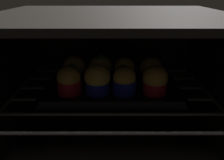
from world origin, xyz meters
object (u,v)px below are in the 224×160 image
at_px(muffin_row1_col0, 74,70).
at_px(muffin_row1_col1, 100,70).
at_px(muffin_row0_col0, 69,81).
at_px(muffin_row1_col3, 151,71).
at_px(muffin_row1_col2, 125,71).
at_px(baking_tray, 112,89).
at_px(muffin_row0_col2, 124,81).
at_px(muffin_row0_col1, 97,80).
at_px(muffin_row0_col3, 155,81).

xyz_separation_m(muffin_row1_col0, muffin_row1_col1, (0.08, 0.00, 0.00)).
xyz_separation_m(muffin_row0_col0, muffin_row1_col0, (0.00, 0.07, 0.00)).
bearing_deg(muffin_row1_col3, muffin_row1_col2, 177.95).
height_order(baking_tray, muffin_row0_col2, muffin_row0_col2).
relative_size(muffin_row0_col0, muffin_row0_col2, 1.05).
bearing_deg(muffin_row0_col1, muffin_row0_col2, 0.05).
xyz_separation_m(muffin_row0_col1, muffin_row1_col3, (0.15, 0.07, -0.00)).
bearing_deg(muffin_row1_col3, muffin_row0_col3, -89.96).
bearing_deg(muffin_row1_col2, muffin_row0_col1, -135.59).
xyz_separation_m(muffin_row1_col0, muffin_row1_col2, (0.15, 0.00, -0.00)).
height_order(muffin_row0_col0, muffin_row0_col3, muffin_row0_col0).
xyz_separation_m(muffin_row0_col0, muffin_row1_col1, (0.08, 0.07, 0.00)).
bearing_deg(muffin_row1_col0, muffin_row0_col2, -26.83).
bearing_deg(muffin_row0_col1, muffin_row1_col3, 25.17).
relative_size(muffin_row0_col1, muffin_row1_col2, 1.04).
distance_m(muffin_row0_col2, muffin_row1_col2, 0.07).
relative_size(muffin_row0_col1, muffin_row1_col1, 0.91).
relative_size(muffin_row0_col0, muffin_row0_col3, 1.02).
height_order(muffin_row0_col1, muffin_row0_col3, muffin_row0_col1).
relative_size(muffin_row0_col2, muffin_row1_col3, 0.96).
bearing_deg(muffin_row0_col1, muffin_row1_col2, 44.41).
relative_size(muffin_row0_col1, muffin_row1_col3, 1.02).
xyz_separation_m(muffin_row0_col2, muffin_row1_col0, (-0.14, 0.07, 0.00)).
relative_size(muffin_row1_col2, muffin_row1_col3, 0.98).
bearing_deg(muffin_row0_col3, muffin_row0_col0, 179.71).
distance_m(muffin_row0_col0, muffin_row0_col1, 0.07).
distance_m(muffin_row1_col0, muffin_row1_col2, 0.15).
xyz_separation_m(muffin_row0_col2, muffin_row1_col1, (-0.07, 0.07, 0.00)).
bearing_deg(muffin_row1_col1, muffin_row1_col0, -178.68).
relative_size(muffin_row0_col2, muffin_row1_col1, 0.85).
distance_m(muffin_row1_col0, muffin_row1_col1, 0.08).
xyz_separation_m(muffin_row0_col2, muffin_row1_col3, (0.08, 0.07, 0.00)).
bearing_deg(muffin_row0_col3, muffin_row1_col1, 153.06).
bearing_deg(muffin_row1_col2, muffin_row0_col2, -93.59).
height_order(muffin_row0_col1, muffin_row0_col2, muffin_row0_col1).
height_order(muffin_row0_col3, muffin_row1_col0, muffin_row1_col0).
height_order(muffin_row0_col0, muffin_row1_col3, same).
bearing_deg(muffin_row1_col1, muffin_row0_col3, -26.94).
height_order(muffin_row1_col1, muffin_row1_col3, muffin_row1_col1).
bearing_deg(muffin_row1_col1, muffin_row0_col2, -48.05).
relative_size(muffin_row0_col2, muffin_row0_col3, 0.97).
xyz_separation_m(baking_tray, muffin_row1_col1, (-0.03, 0.04, 0.04)).
xyz_separation_m(muffin_row0_col0, muffin_row0_col2, (0.14, 0.00, -0.00)).
bearing_deg(muffin_row0_col2, muffin_row0_col0, -180.00).
xyz_separation_m(muffin_row0_col3, muffin_row1_col1, (-0.15, 0.07, 0.00)).
xyz_separation_m(muffin_row0_col1, muffin_row1_col0, (-0.07, 0.07, 0.00)).
height_order(baking_tray, muffin_row0_col1, muffin_row0_col1).
bearing_deg(muffin_row1_col0, muffin_row1_col1, 1.32).
bearing_deg(muffin_row1_col1, baking_tray, -46.75).
bearing_deg(muffin_row1_col0, muffin_row0_col3, -18.13).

